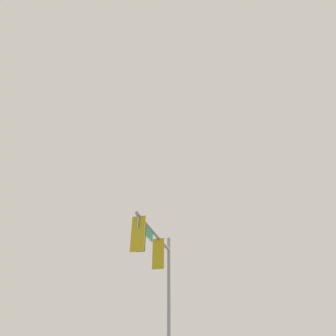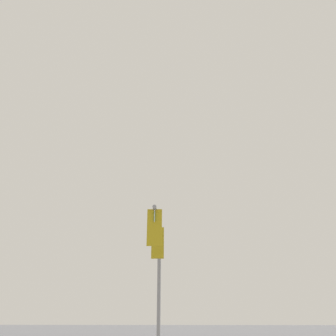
% 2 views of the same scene
% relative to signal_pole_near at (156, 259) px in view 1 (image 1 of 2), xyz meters
% --- Properties ---
extents(signal_pole_near, '(4.54, 0.73, 5.85)m').
position_rel_signal_pole_near_xyz_m(signal_pole_near, '(0.00, 0.00, 0.00)').
color(signal_pole_near, gray).
rests_on(signal_pole_near, ground_plane).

